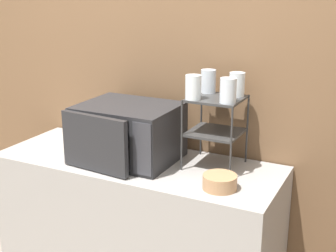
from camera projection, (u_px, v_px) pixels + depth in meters
wall_back at (165, 75)px, 2.62m from camera, size 8.00×0.06×2.60m
counter at (138, 236)px, 2.59m from camera, size 1.52×0.57×0.90m
microwave at (127, 133)px, 2.44m from camera, size 0.50×0.46×0.30m
dish_rack at (216, 117)px, 2.31m from camera, size 0.26×0.26×0.36m
glass_front_left at (193, 87)px, 2.23m from camera, size 0.08×0.08×0.12m
glass_back_right at (237, 84)px, 2.30m from camera, size 0.08×0.08×0.12m
glass_front_right at (228, 91)px, 2.17m from camera, size 0.08×0.08×0.12m
glass_back_left at (208, 81)px, 2.37m from camera, size 0.08×0.08×0.12m
bowl at (220, 182)px, 2.11m from camera, size 0.16×0.16×0.07m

